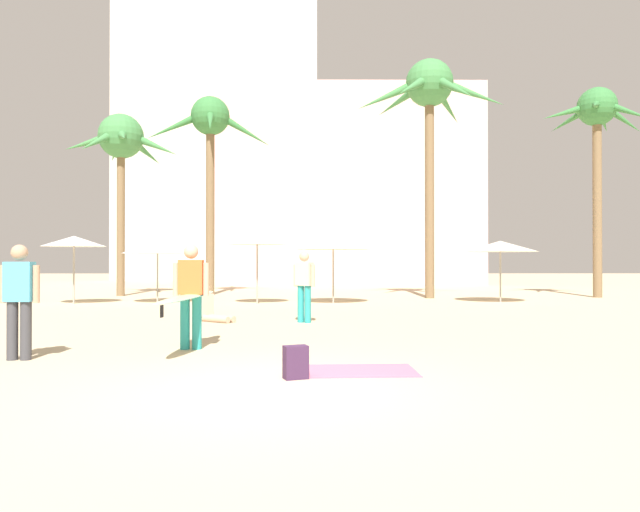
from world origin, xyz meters
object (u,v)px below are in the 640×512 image
at_px(palm_tree_right, 429,98).
at_px(cafe_umbrella_0, 74,241).
at_px(cafe_umbrella_2, 333,243).
at_px(cafe_umbrella_1, 500,246).
at_px(cafe_umbrella_3, 158,246).
at_px(person_near_left, 189,294).
at_px(palm_tree_left, 210,131).
at_px(person_far_right, 304,284).
at_px(person_mid_left, 210,308).
at_px(palm_tree_far_left, 597,123).
at_px(cafe_umbrella_4, 257,238).
at_px(backpack, 295,363).
at_px(person_mid_center, 19,297).
at_px(palm_tree_center, 121,144).
at_px(beach_towel, 353,371).

relative_size(palm_tree_right, cafe_umbrella_0, 4.06).
bearing_deg(cafe_umbrella_2, cafe_umbrella_1, 4.53).
bearing_deg(cafe_umbrella_3, person_near_left, -72.10).
height_order(palm_tree_left, person_far_right, palm_tree_left).
xyz_separation_m(person_mid_left, person_far_right, (2.33, -0.35, 0.63)).
height_order(palm_tree_far_left, cafe_umbrella_4, palm_tree_far_left).
bearing_deg(backpack, person_mid_left, -1.50).
distance_m(palm_tree_left, person_far_right, 13.70).
height_order(palm_tree_left, cafe_umbrella_4, palm_tree_left).
relative_size(person_near_left, person_mid_left, 2.64).
bearing_deg(person_mid_center, palm_tree_center, 12.03).
relative_size(cafe_umbrella_0, person_near_left, 0.85).
xyz_separation_m(beach_towel, person_mid_left, (-3.11, 6.46, 0.30)).
xyz_separation_m(cafe_umbrella_3, person_mid_center, (1.15, -11.76, -1.04)).
bearing_deg(cafe_umbrella_3, cafe_umbrella_0, -169.45).
bearing_deg(person_mid_left, palm_tree_far_left, 68.65).
height_order(palm_tree_far_left, person_mid_left, palm_tree_far_left).
xyz_separation_m(cafe_umbrella_3, person_near_left, (3.50, -10.85, -1.05)).
bearing_deg(palm_tree_right, palm_tree_left, 165.37).
height_order(beach_towel, person_mid_left, person_mid_left).
xyz_separation_m(cafe_umbrella_2, cafe_umbrella_4, (-2.65, -0.21, 0.14)).
bearing_deg(palm_tree_right, person_mid_center, -122.33).
height_order(cafe_umbrella_1, beach_towel, cafe_umbrella_1).
bearing_deg(cafe_umbrella_3, person_far_right, -50.94).
height_order(cafe_umbrella_1, cafe_umbrella_3, cafe_umbrella_3).
distance_m(backpack, person_mid_left, 7.33).
xyz_separation_m(palm_tree_right, person_far_right, (-4.80, -9.01, -7.05)).
bearing_deg(cafe_umbrella_2, person_mid_center, -113.79).
xyz_separation_m(cafe_umbrella_3, beach_towel, (6.11, -12.68, -1.99)).
height_order(cafe_umbrella_0, cafe_umbrella_2, cafe_umbrella_2).
height_order(backpack, person_near_left, person_near_left).
distance_m(palm_tree_center, cafe_umbrella_2, 10.73).
height_order(palm_tree_left, person_mid_left, palm_tree_left).
xyz_separation_m(palm_tree_far_left, palm_tree_left, (-16.05, 2.01, 0.11)).
height_order(palm_tree_center, person_far_right, palm_tree_center).
bearing_deg(palm_tree_center, person_mid_left, -61.01).
bearing_deg(cafe_umbrella_1, beach_towel, -115.43).
xyz_separation_m(palm_tree_left, beach_towel, (5.13, -17.51, -7.16)).
relative_size(palm_tree_left, backpack, 20.71).
xyz_separation_m(palm_tree_center, person_near_left, (6.16, -14.84, -5.48)).
relative_size(palm_tree_far_left, beach_towel, 5.02).
relative_size(cafe_umbrella_0, cafe_umbrella_4, 0.94).
bearing_deg(palm_tree_right, person_near_left, -116.50).
bearing_deg(cafe_umbrella_4, cafe_umbrella_2, 4.58).
bearing_deg(person_near_left, palm_tree_right, -28.25).
height_order(palm_tree_center, backpack, palm_tree_center).
relative_size(cafe_umbrella_1, cafe_umbrella_2, 0.99).
distance_m(person_near_left, person_mid_left, 4.70).
relative_size(person_near_left, person_far_right, 1.61).
distance_m(cafe_umbrella_4, backpack, 12.99).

